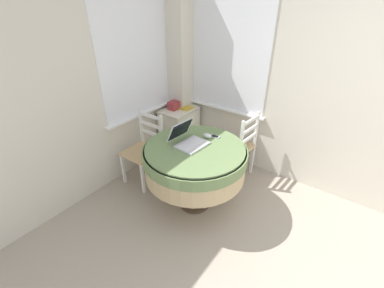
{
  "coord_description": "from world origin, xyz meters",
  "views": [
    {
      "loc": [
        -1.13,
        0.48,
        2.14
      ],
      "look_at": [
        0.87,
        1.98,
        0.69
      ],
      "focal_mm": 24.0,
      "sensor_mm": 36.0,
      "label": 1
    }
  ],
  "objects_px": {
    "dining_chair_near_back_window": "(145,150)",
    "dining_chair_near_right_window": "(237,146)",
    "laptop": "(188,139)",
    "computer_mouse": "(207,136)",
    "round_dining_table": "(195,160)",
    "storage_box": "(174,105)",
    "cell_phone": "(215,136)",
    "corner_cabinet": "(180,130)",
    "book_on_cabinet": "(185,108)"
  },
  "relations": [
    {
      "from": "dining_chair_near_right_window",
      "to": "storage_box",
      "type": "bearing_deg",
      "value": 91.26
    },
    {
      "from": "dining_chair_near_right_window",
      "to": "laptop",
      "type": "bearing_deg",
      "value": 165.25
    },
    {
      "from": "laptop",
      "to": "storage_box",
      "type": "xyz_separation_m",
      "value": [
        0.76,
        0.84,
        -0.06
      ]
    },
    {
      "from": "round_dining_table",
      "to": "computer_mouse",
      "type": "distance_m",
      "value": 0.31
    },
    {
      "from": "computer_mouse",
      "to": "dining_chair_near_right_window",
      "type": "relative_size",
      "value": 0.11
    },
    {
      "from": "book_on_cabinet",
      "to": "round_dining_table",
      "type": "bearing_deg",
      "value": -137.18
    },
    {
      "from": "corner_cabinet",
      "to": "book_on_cabinet",
      "type": "xyz_separation_m",
      "value": [
        0.07,
        -0.06,
        0.37
      ]
    },
    {
      "from": "round_dining_table",
      "to": "dining_chair_near_right_window",
      "type": "height_order",
      "value": "dining_chair_near_right_window"
    },
    {
      "from": "dining_chair_near_right_window",
      "to": "dining_chair_near_back_window",
      "type": "bearing_deg",
      "value": 130.61
    },
    {
      "from": "round_dining_table",
      "to": "dining_chair_near_back_window",
      "type": "relative_size",
      "value": 1.21
    },
    {
      "from": "corner_cabinet",
      "to": "cell_phone",
      "type": "bearing_deg",
      "value": -118.83
    },
    {
      "from": "computer_mouse",
      "to": "book_on_cabinet",
      "type": "height_order",
      "value": "computer_mouse"
    },
    {
      "from": "cell_phone",
      "to": "dining_chair_near_right_window",
      "type": "distance_m",
      "value": 0.59
    },
    {
      "from": "dining_chair_near_back_window",
      "to": "dining_chair_near_right_window",
      "type": "bearing_deg",
      "value": -49.39
    },
    {
      "from": "computer_mouse",
      "to": "round_dining_table",
      "type": "bearing_deg",
      "value": -177.42
    },
    {
      "from": "cell_phone",
      "to": "book_on_cabinet",
      "type": "distance_m",
      "value": 1.06
    },
    {
      "from": "laptop",
      "to": "computer_mouse",
      "type": "height_order",
      "value": "laptop"
    },
    {
      "from": "cell_phone",
      "to": "dining_chair_near_back_window",
      "type": "xyz_separation_m",
      "value": [
        -0.29,
        0.85,
        -0.34
      ]
    },
    {
      "from": "book_on_cabinet",
      "to": "dining_chair_near_back_window",
      "type": "bearing_deg",
      "value": -178.08
    },
    {
      "from": "laptop",
      "to": "book_on_cabinet",
      "type": "height_order",
      "value": "laptop"
    },
    {
      "from": "computer_mouse",
      "to": "cell_phone",
      "type": "distance_m",
      "value": 0.09
    },
    {
      "from": "computer_mouse",
      "to": "cell_phone",
      "type": "height_order",
      "value": "computer_mouse"
    },
    {
      "from": "computer_mouse",
      "to": "dining_chair_near_right_window",
      "type": "bearing_deg",
      "value": -11.64
    },
    {
      "from": "round_dining_table",
      "to": "storage_box",
      "type": "relative_size",
      "value": 7.79
    },
    {
      "from": "cell_phone",
      "to": "corner_cabinet",
      "type": "height_order",
      "value": "cell_phone"
    },
    {
      "from": "storage_box",
      "to": "dining_chair_near_back_window",
      "type": "bearing_deg",
      "value": -169.3
    },
    {
      "from": "round_dining_table",
      "to": "corner_cabinet",
      "type": "xyz_separation_m",
      "value": [
        0.84,
        0.9,
        -0.27
      ]
    },
    {
      "from": "dining_chair_near_right_window",
      "to": "computer_mouse",
      "type": "bearing_deg",
      "value": 168.36
    },
    {
      "from": "corner_cabinet",
      "to": "storage_box",
      "type": "height_order",
      "value": "storage_box"
    },
    {
      "from": "book_on_cabinet",
      "to": "computer_mouse",
      "type": "bearing_deg",
      "value": -128.41
    },
    {
      "from": "cell_phone",
      "to": "dining_chair_near_back_window",
      "type": "relative_size",
      "value": 0.13
    },
    {
      "from": "cell_phone",
      "to": "storage_box",
      "type": "height_order",
      "value": "storage_box"
    },
    {
      "from": "dining_chair_near_back_window",
      "to": "dining_chair_near_right_window",
      "type": "distance_m",
      "value": 1.2
    },
    {
      "from": "dining_chair_near_back_window",
      "to": "corner_cabinet",
      "type": "height_order",
      "value": "dining_chair_near_back_window"
    },
    {
      "from": "round_dining_table",
      "to": "computer_mouse",
      "type": "relative_size",
      "value": 11.22
    },
    {
      "from": "round_dining_table",
      "to": "cell_phone",
      "type": "distance_m",
      "value": 0.36
    },
    {
      "from": "round_dining_table",
      "to": "corner_cabinet",
      "type": "distance_m",
      "value": 1.25
    },
    {
      "from": "computer_mouse",
      "to": "storage_box",
      "type": "bearing_deg",
      "value": 60.58
    },
    {
      "from": "round_dining_table",
      "to": "dining_chair_near_back_window",
      "type": "distance_m",
      "value": 0.83
    },
    {
      "from": "cell_phone",
      "to": "storage_box",
      "type": "relative_size",
      "value": 0.81
    },
    {
      "from": "laptop",
      "to": "cell_phone",
      "type": "xyz_separation_m",
      "value": [
        0.3,
        -0.15,
        -0.05
      ]
    },
    {
      "from": "dining_chair_near_back_window",
      "to": "book_on_cabinet",
      "type": "distance_m",
      "value": 0.92
    },
    {
      "from": "round_dining_table",
      "to": "laptop",
      "type": "height_order",
      "value": "laptop"
    },
    {
      "from": "laptop",
      "to": "storage_box",
      "type": "distance_m",
      "value": 1.14
    },
    {
      "from": "laptop",
      "to": "dining_chair_near_back_window",
      "type": "xyz_separation_m",
      "value": [
        0.0,
        0.7,
        -0.38
      ]
    },
    {
      "from": "round_dining_table",
      "to": "storage_box",
      "type": "distance_m",
      "value": 1.23
    },
    {
      "from": "laptop",
      "to": "corner_cabinet",
      "type": "bearing_deg",
      "value": 44.16
    },
    {
      "from": "cell_phone",
      "to": "computer_mouse",
      "type": "bearing_deg",
      "value": 139.02
    },
    {
      "from": "laptop",
      "to": "book_on_cabinet",
      "type": "distance_m",
      "value": 1.15
    },
    {
      "from": "round_dining_table",
      "to": "dining_chair_near_back_window",
      "type": "bearing_deg",
      "value": 88.53
    }
  ]
}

